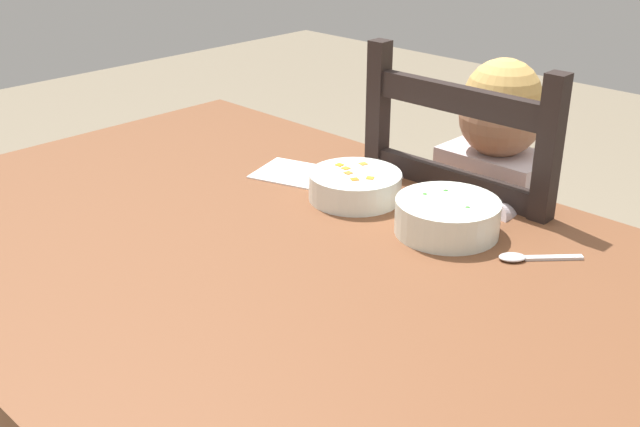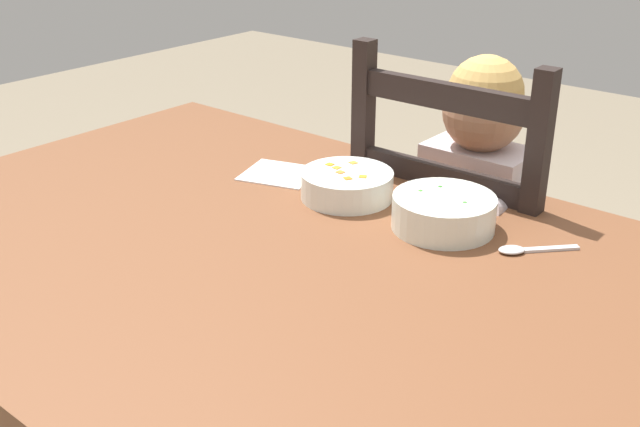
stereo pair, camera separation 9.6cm
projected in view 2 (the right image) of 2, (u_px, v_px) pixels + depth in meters
dining_table at (279, 297)px, 1.29m from camera, size 1.54×1.00×0.73m
dining_chair at (464, 276)px, 1.71m from camera, size 0.43×0.43×0.99m
child_figure at (469, 209)px, 1.64m from camera, size 0.32×0.31×0.96m
bowl_of_peas at (444, 211)px, 1.33m from camera, size 0.18×0.18×0.06m
bowl_of_carrots at (347, 184)px, 1.45m from camera, size 0.18×0.18×0.05m
spoon at (524, 250)px, 1.25m from camera, size 0.11×0.11×0.01m
paper_napkin at (279, 174)px, 1.57m from camera, size 0.17×0.16×0.00m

